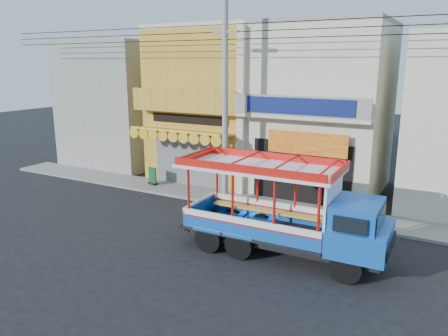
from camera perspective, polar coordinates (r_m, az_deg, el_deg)
name	(u,v)px	position (r m, az deg, el deg)	size (l,w,h in m)	color
ground	(207,232)	(17.01, -2.25, -8.34)	(90.00, 90.00, 0.00)	black
sidewalk	(251,202)	(20.31, 3.58, -4.46)	(30.00, 2.00, 0.12)	slate
shophouse_left	(218,103)	(24.76, -0.78, 8.43)	(6.00, 7.50, 8.24)	#B07F27
shophouse_right	(323,109)	(22.44, 12.80, 7.54)	(6.00, 6.75, 8.24)	beige
party_pilaster	(241,114)	(20.64, 2.23, 7.06)	(0.35, 0.30, 8.00)	beige
filler_building_left	(123,103)	(28.91, -13.03, 8.22)	(6.00, 6.00, 7.60)	gray
utility_pole	(228,94)	(19.11, 0.55, 9.65)	(28.00, 0.26, 9.00)	gray
songthaew_truck	(297,213)	(14.51, 9.52, -5.85)	(7.03, 2.47, 3.26)	black
green_sign	(153,177)	(23.13, -9.31, -1.21)	(0.59, 0.40, 0.91)	black
potted_plant_b	(329,201)	(19.37, 13.52, -4.18)	(0.48, 0.39, 0.88)	#1A5718
potted_plant_c	(343,201)	(19.33, 15.27, -4.18)	(0.55, 0.55, 0.98)	#1A5718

